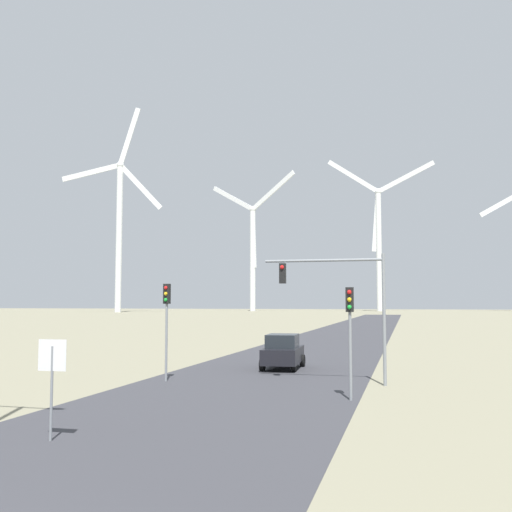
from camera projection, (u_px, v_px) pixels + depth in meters
The scene contains 9 objects.
road_surface at pixel (330, 342), 53.19m from camera, with size 10.00×240.00×0.01m.
stop_sign_near at pixel (52, 370), 15.34m from camera, with size 0.81×0.07×2.57m.
traffic_light_post_near_left at pixel (167, 310), 26.91m from camera, with size 0.28×0.34×4.36m.
traffic_light_post_near_right at pixel (350, 317), 21.72m from camera, with size 0.28×0.34×4.07m.
traffic_light_mast_overhead at pixel (339, 290), 26.05m from camera, with size 5.26×0.35×5.61m.
car_approaching at pixel (283, 352), 31.77m from camera, with size 2.04×4.20×1.83m.
wind_turbine_far_left at pixel (119, 221), 212.55m from camera, with size 36.11×7.36×73.47m.
wind_turbine_left at pixel (253, 245), 240.12m from camera, with size 38.54×17.19×54.26m.
wind_turbine_center at pixel (379, 236), 238.87m from camera, with size 42.51×3.43×62.24m.
Camera 1 is at (6.72, -5.61, 3.53)m, focal length 42.00 mm.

